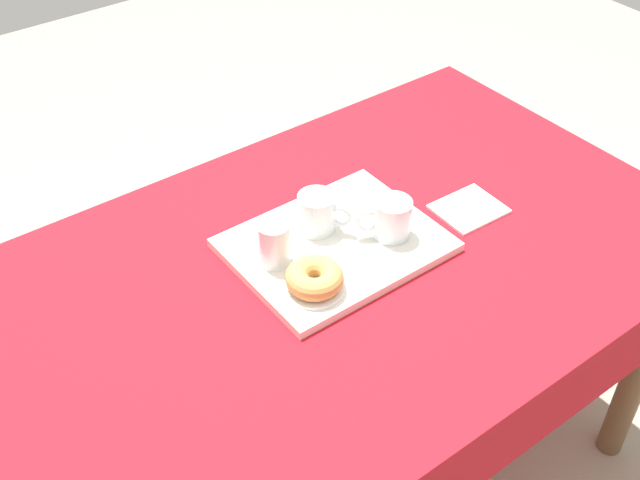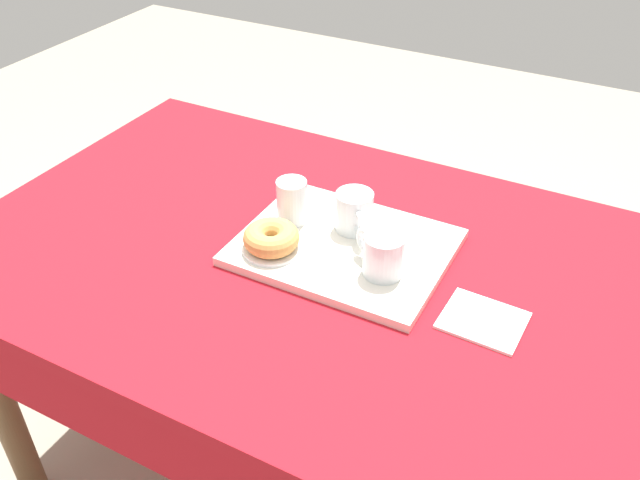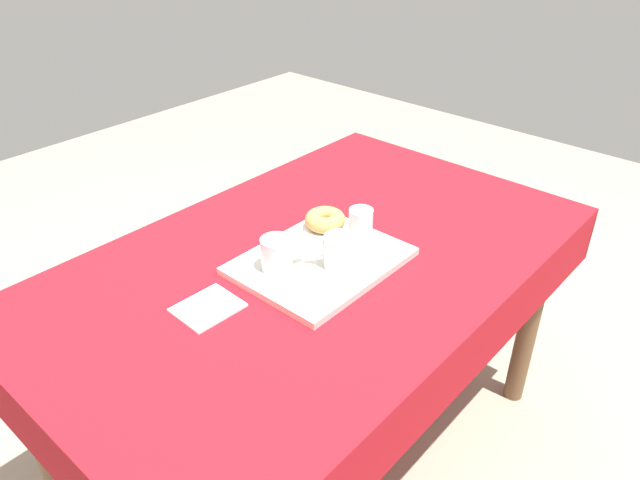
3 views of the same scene
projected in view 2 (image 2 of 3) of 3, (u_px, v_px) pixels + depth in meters
name	position (u px, v px, depth m)	size (l,w,h in m)	color
dining_table	(327.00, 297.00, 1.37)	(1.47, 0.90, 0.74)	#A8141E
serving_tray	(344.00, 247.00, 1.33)	(0.40, 0.32, 0.02)	silver
tea_mug_left	(354.00, 213.00, 1.34)	(0.09, 0.10, 0.08)	white
tea_mug_right	(383.00, 255.00, 1.23)	(0.11, 0.08, 0.08)	white
water_glass_near	(292.00, 203.00, 1.36)	(0.06, 0.06, 0.09)	white
donut_plate_left	(272.00, 248.00, 1.30)	(0.11, 0.11, 0.01)	white
sugar_donut_left	(271.00, 238.00, 1.29)	(0.11, 0.11, 0.04)	tan
paper_napkin	(483.00, 320.00, 1.17)	(0.14, 0.12, 0.01)	white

